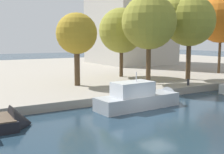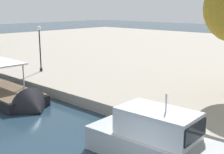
{
  "view_description": "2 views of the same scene",
  "coord_description": "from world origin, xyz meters",
  "views": [
    {
      "loc": [
        -14.71,
        -17.4,
        6.06
      ],
      "look_at": [
        -1.71,
        4.35,
        2.76
      ],
      "focal_mm": 46.53,
      "sensor_mm": 36.0,
      "label": 1
    },
    {
      "loc": [
        6.92,
        -7.67,
        6.83
      ],
      "look_at": [
        -5.45,
        5.54,
        2.68
      ],
      "focal_mm": 49.36,
      "sensor_mm": 36.0,
      "label": 2
    }
  ],
  "objects": [
    {
      "name": "lamp_post",
      "position": [
        -17.87,
        8.82,
        3.34
      ],
      "size": [
        0.38,
        0.38,
        4.3
      ],
      "color": "black",
      "rests_on": "dock_promenade"
    },
    {
      "name": "motor_yacht_2",
      "position": [
        0.73,
        3.12,
        0.67
      ],
      "size": [
        8.95,
        2.91,
        4.04
      ],
      "rotation": [
        0.0,
        0.0,
        0.05
      ],
      "color": "#9EA3A8",
      "rests_on": "ground_plane"
    }
  ]
}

